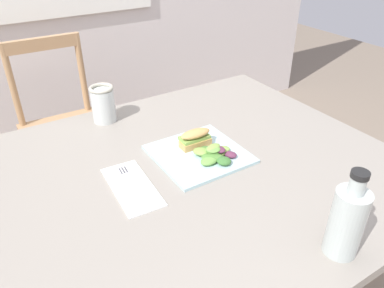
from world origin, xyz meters
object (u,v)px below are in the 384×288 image
object	(u,v)px
fork_on_napkin	(130,182)
bottle_cold_brew	(346,225)
sandwich_half_front	(195,138)
mason_jar_iced_tea	(103,106)
plate_lunch	(199,154)
chair_wooden_far	(64,128)
dining_table	(186,202)

from	to	relation	value
fork_on_napkin	bottle_cold_brew	xyz separation A→B (m)	(0.29, -0.46, 0.07)
sandwich_half_front	mason_jar_iced_tea	distance (m)	0.37
plate_lunch	fork_on_napkin	distance (m)	0.24
chair_wooden_far	sandwich_half_front	xyz separation A→B (m)	(0.20, -0.91, 0.33)
plate_lunch	sandwich_half_front	size ratio (longest dim) A/B	2.61
plate_lunch	bottle_cold_brew	xyz separation A→B (m)	(0.05, -0.48, 0.07)
dining_table	mason_jar_iced_tea	size ratio (longest dim) A/B	9.64
sandwich_half_front	fork_on_napkin	bearing A→B (deg)	-166.79
fork_on_napkin	bottle_cold_brew	distance (m)	0.55
plate_lunch	mason_jar_iced_tea	world-z (taller)	mason_jar_iced_tea
chair_wooden_far	fork_on_napkin	distance (m)	1.01
chair_wooden_far	sandwich_half_front	size ratio (longest dim) A/B	8.75
chair_wooden_far	plate_lunch	world-z (taller)	chair_wooden_far
chair_wooden_far	mason_jar_iced_tea	bearing A→B (deg)	-86.52
plate_lunch	mason_jar_iced_tea	distance (m)	0.40
fork_on_napkin	mason_jar_iced_tea	xyz separation A→B (m)	(0.08, 0.39, 0.05)
mason_jar_iced_tea	fork_on_napkin	bearing A→B (deg)	-101.36
fork_on_napkin	bottle_cold_brew	bearing A→B (deg)	-58.09
dining_table	plate_lunch	xyz separation A→B (m)	(0.08, 0.05, 0.12)
sandwich_half_front	chair_wooden_far	bearing A→B (deg)	102.68
bottle_cold_brew	mason_jar_iced_tea	size ratio (longest dim) A/B	1.63
fork_on_napkin	dining_table	bearing A→B (deg)	-10.38
chair_wooden_far	bottle_cold_brew	distance (m)	1.49
dining_table	bottle_cold_brew	size ratio (longest dim) A/B	5.93
dining_table	mason_jar_iced_tea	distance (m)	0.46
dining_table	sandwich_half_front	world-z (taller)	sandwich_half_front
sandwich_half_front	dining_table	bearing A→B (deg)	-135.84
dining_table	sandwich_half_front	distance (m)	0.20
plate_lunch	fork_on_napkin	bearing A→B (deg)	-175.64
dining_table	fork_on_napkin	world-z (taller)	fork_on_napkin
chair_wooden_far	fork_on_napkin	xyz separation A→B (m)	(-0.04, -0.97, 0.30)
plate_lunch	dining_table	bearing A→B (deg)	-148.90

